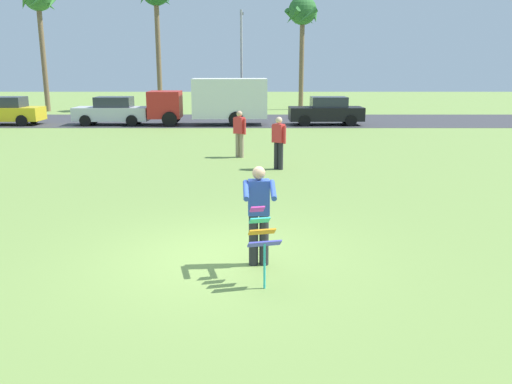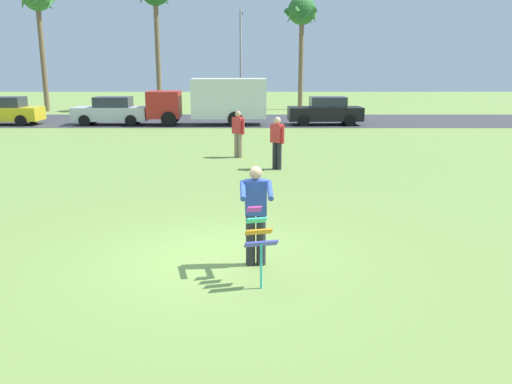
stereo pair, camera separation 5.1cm
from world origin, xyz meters
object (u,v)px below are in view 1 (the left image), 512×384
(parked_truck_red_cab, at_px, (213,100))
(palm_tree_left_near, at_px, (35,2))
(kite_held, at_px, (260,235))
(parked_car_yellow, at_px, (2,111))
(parked_car_black, at_px, (324,111))
(person_walker_near, at_px, (237,132))
(streetlight_pole, at_px, (239,56))
(person_kite_flyer, at_px, (256,212))
(person_walker_far, at_px, (276,141))
(palm_tree_centre_far, at_px, (300,15))
(parked_car_silver, at_px, (110,111))

(parked_truck_red_cab, height_order, palm_tree_left_near, palm_tree_left_near)
(kite_held, xyz_separation_m, parked_truck_red_cab, (-2.41, 22.62, 0.59))
(parked_car_yellow, relative_size, parked_car_black, 1.00)
(kite_held, xyz_separation_m, person_walker_near, (-0.70, 11.69, 0.11))
(streetlight_pole, bearing_deg, parked_car_black, -54.31)
(palm_tree_left_near, bearing_deg, person_kite_flyer, -63.28)
(palm_tree_left_near, relative_size, person_walker_far, 5.32)
(parked_car_yellow, relative_size, person_walker_far, 2.44)
(kite_held, distance_m, palm_tree_left_near, 36.07)
(person_walker_far, bearing_deg, parked_car_yellow, 138.89)
(palm_tree_left_near, relative_size, palm_tree_centre_far, 1.10)
(kite_held, bearing_deg, person_kite_flyer, 93.21)
(person_kite_flyer, bearing_deg, kite_held, -86.79)
(parked_car_yellow, distance_m, palm_tree_left_near, 11.55)
(palm_tree_left_near, distance_m, streetlight_pole, 15.15)
(parked_car_black, relative_size, person_walker_near, 2.45)
(person_kite_flyer, bearing_deg, parked_car_silver, 110.83)
(parked_car_yellow, distance_m, streetlight_pole, 15.50)
(parked_car_silver, height_order, palm_tree_left_near, palm_tree_left_near)
(parked_truck_red_cab, bearing_deg, kite_held, -83.91)
(person_kite_flyer, relative_size, palm_tree_left_near, 0.19)
(parked_car_yellow, height_order, person_walker_near, person_walker_near)
(parked_truck_red_cab, xyz_separation_m, streetlight_pole, (1.32, 7.03, 2.59))
(parked_truck_red_cab, bearing_deg, person_walker_near, -81.11)
(person_kite_flyer, relative_size, parked_car_silver, 0.41)
(palm_tree_centre_far, bearing_deg, parked_car_black, -86.98)
(kite_held, distance_m, parked_car_yellow, 26.88)
(parked_car_silver, xyz_separation_m, streetlight_pole, (7.25, 7.03, 3.22))
(person_walker_far, bearing_deg, palm_tree_centre_far, 83.52)
(person_kite_flyer, relative_size, parked_car_black, 0.41)
(person_kite_flyer, distance_m, palm_tree_left_near, 35.30)
(parked_car_silver, xyz_separation_m, palm_tree_left_near, (-7.28, 9.15, 6.96))
(parked_car_black, relative_size, palm_tree_left_near, 0.46)
(parked_car_silver, relative_size, person_walker_near, 2.43)
(parked_car_silver, xyz_separation_m, parked_truck_red_cab, (5.93, -0.00, 0.64))
(parked_car_black, xyz_separation_m, palm_tree_left_near, (-19.58, 9.14, 6.96))
(person_kite_flyer, height_order, parked_car_black, person_kite_flyer)
(palm_tree_left_near, relative_size, person_walker_near, 5.32)
(person_walker_far, bearing_deg, person_walker_near, 120.34)
(parked_car_silver, distance_m, person_walker_near, 13.33)
(palm_tree_centre_far, bearing_deg, parked_car_silver, -137.28)
(person_kite_flyer, height_order, person_walker_near, same)
(streetlight_pole, relative_size, person_walker_far, 4.05)
(parked_car_black, bearing_deg, palm_tree_centre_far, 93.02)
(person_walker_near, bearing_deg, parked_car_black, 66.91)
(parked_truck_red_cab, bearing_deg, parked_car_yellow, 179.99)
(person_walker_near, bearing_deg, kite_held, -86.55)
(parked_car_black, bearing_deg, kite_held, -99.92)
(palm_tree_centre_far, distance_m, person_walker_near, 22.95)
(person_kite_flyer, bearing_deg, parked_truck_red_cab, 96.20)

